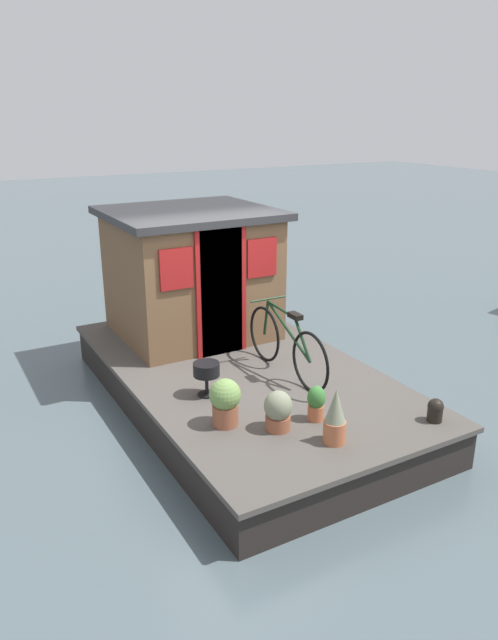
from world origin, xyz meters
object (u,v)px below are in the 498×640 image
potted_plant_mint (278,410)px  charcoal_grill (206,371)px  houseboat_cabin (191,272)px  mooring_bollard (435,410)px  potted_plant_ivy (316,403)px  bicycle (286,344)px  potted_plant_thyme (335,417)px  potted_plant_lavender (225,401)px

potted_plant_mint → charcoal_grill: bearing=15.5°
houseboat_cabin → mooring_bollard: (-3.70, -1.10, -0.78)m
mooring_bollard → charcoal_grill: bearing=46.5°
potted_plant_ivy → bicycle: bearing=-17.0°
houseboat_cabin → charcoal_grill: 2.19m
bicycle → mooring_bollard: size_ratio=6.98×
mooring_bollard → bicycle: bearing=22.4°
potted_plant_thyme → mooring_bollard: potted_plant_thyme is taller
charcoal_grill → potted_plant_lavender: bearing=169.7°
bicycle → charcoal_grill: bearing=91.9°
houseboat_cabin → potted_plant_ivy: (-3.06, -0.03, -0.72)m
mooring_bollard → potted_plant_thyme: bearing=81.4°
potted_plant_lavender → potted_plant_thyme: 1.14m
houseboat_cabin → potted_plant_mint: 3.15m
potted_plant_mint → mooring_bollard: (-0.67, -1.53, -0.08)m
houseboat_cabin → bicycle: (-1.94, -0.37, -0.51)m
potted_plant_lavender → charcoal_grill: (0.71, -0.13, 0.03)m
potted_plant_mint → charcoal_grill: size_ratio=1.06×
potted_plant_mint → potted_plant_ivy: potted_plant_mint is taller
houseboat_cabin → potted_plant_lavender: 2.89m
mooring_bollard → potted_plant_ivy: bearing=59.1°
houseboat_cabin → potted_plant_thyme: 3.59m
potted_plant_thyme → charcoal_grill: (1.55, 0.64, 0.03)m
potted_plant_lavender → potted_plant_thyme: size_ratio=0.89×
potted_plant_mint → mooring_bollard: size_ratio=1.67×
potted_plant_thyme → potted_plant_mint: potted_plant_thyme is taller
houseboat_cabin → bicycle: size_ratio=1.26×
potted_plant_thyme → charcoal_grill: bearing=22.5°
potted_plant_mint → mooring_bollard: bearing=-113.6°
houseboat_cabin → mooring_bollard: size_ratio=8.82×
houseboat_cabin → potted_plant_ivy: 3.15m
houseboat_cabin → potted_plant_thyme: size_ratio=3.90×
potted_plant_lavender → potted_plant_ivy: bearing=-113.1°
potted_plant_mint → mooring_bollard: potted_plant_mint is taller
potted_plant_lavender → potted_plant_thyme: bearing=-137.4°
potted_plant_ivy → houseboat_cabin: bearing=0.5°
bicycle → charcoal_grill: (-0.04, 1.10, -0.10)m
potted_plant_ivy → mooring_bollard: potted_plant_ivy is taller
bicycle → mooring_bollard: (-1.77, -0.73, -0.27)m
potted_plant_lavender → potted_plant_ivy: 0.96m
potted_plant_lavender → mooring_bollard: potted_plant_lavender is taller
potted_plant_lavender → charcoal_grill: 0.73m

